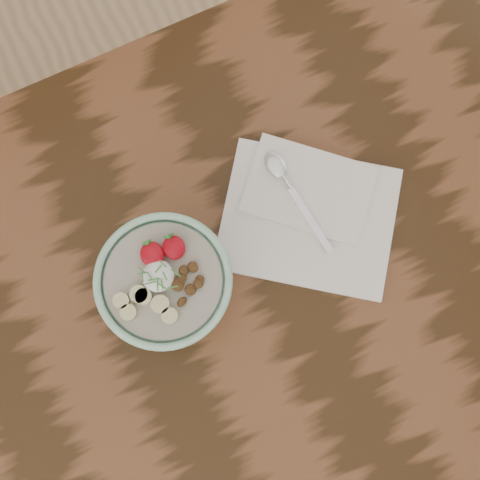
# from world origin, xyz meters

# --- Properties ---
(table) EXTENTS (1.60, 0.90, 0.75)m
(table) POSITION_xyz_m (0.00, 0.00, 0.66)
(table) COLOR #301C0C
(table) RESTS_ON ground
(breakfast_bowl) EXTENTS (0.18, 0.18, 0.12)m
(breakfast_bowl) POSITION_xyz_m (0.05, 0.08, 0.81)
(breakfast_bowl) COLOR #9AD0B2
(breakfast_bowl) RESTS_ON table
(napkin) EXTENTS (0.31, 0.30, 0.01)m
(napkin) POSITION_xyz_m (0.27, 0.10, 0.76)
(napkin) COLOR white
(napkin) RESTS_ON table
(spoon) EXTENTS (0.04, 0.17, 0.01)m
(spoon) POSITION_xyz_m (0.26, 0.16, 0.77)
(spoon) COLOR silver
(spoon) RESTS_ON napkin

